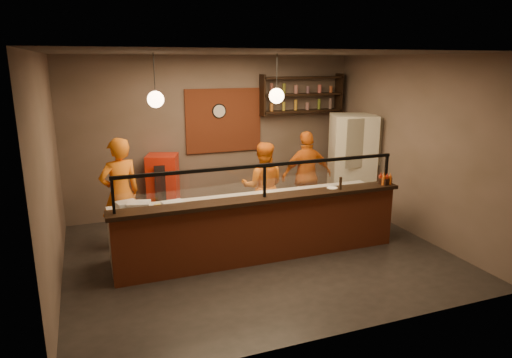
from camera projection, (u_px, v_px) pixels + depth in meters
name	position (u px, v px, depth m)	size (l,w,h in m)	color
floor	(257.00, 253.00, 7.55)	(6.00, 6.00, 0.00)	black
ceiling	(258.00, 53.00, 6.75)	(6.00, 6.00, 0.00)	#3C342E
wall_back	(214.00, 135.00, 9.41)	(6.00, 6.00, 0.00)	#6A564E
wall_left	(49.00, 175.00, 6.12)	(5.00, 5.00, 0.00)	#6A564E
wall_right	(413.00, 147.00, 8.18)	(5.00, 5.00, 0.00)	#6A564E
wall_front	(341.00, 204.00, 4.88)	(6.00, 6.00, 0.00)	#6A564E
brick_patch	(224.00, 121.00, 9.38)	(1.60, 0.04, 1.30)	#983F21
service_counter	(264.00, 231.00, 7.15)	(4.60, 0.25, 1.00)	#983F21
counter_ledge	(264.00, 199.00, 7.02)	(4.70, 0.37, 0.06)	black
worktop_cabinet	(253.00, 225.00, 7.62)	(4.60, 0.75, 0.85)	gray
worktop	(253.00, 199.00, 7.51)	(4.60, 0.75, 0.05)	silver
sneeze_guard	(265.00, 177.00, 6.93)	(4.50, 0.05, 0.52)	white
wall_shelving	(302.00, 94.00, 9.70)	(1.84, 0.28, 0.85)	black
wall_clock	(219.00, 111.00, 9.28)	(0.30, 0.30, 0.04)	black
pendant_left	(156.00, 99.00, 6.57)	(0.24, 0.24, 0.77)	black
pendant_right	(277.00, 96.00, 7.23)	(0.24, 0.24, 0.77)	black
cook_left	(120.00, 194.00, 7.59)	(0.69, 0.45, 1.89)	orange
cook_mid	(263.00, 186.00, 8.45)	(0.81, 0.63, 1.66)	orange
cook_right	(307.00, 176.00, 8.99)	(1.04, 0.43, 1.78)	#D56214
fridge	(352.00, 164.00, 9.40)	(0.85, 0.80, 2.05)	beige
red_cooler	(164.00, 188.00, 8.93)	(0.57, 0.53, 1.34)	red
pizza_dough	(272.00, 194.00, 7.69)	(0.48, 0.48, 0.01)	beige
prep_tub_a	(139.00, 207.00, 6.76)	(0.33, 0.26, 0.16)	silver
prep_tub_b	(127.00, 206.00, 6.83)	(0.30, 0.24, 0.15)	silver
prep_tub_c	(174.00, 207.00, 6.80)	(0.31, 0.25, 0.16)	white
rolling_pin	(166.00, 204.00, 7.07)	(0.06, 0.06, 0.36)	gold
condiment_caddy	(385.00, 181.00, 7.73)	(0.19, 0.15, 0.11)	black
pepper_mill	(341.00, 183.00, 7.39)	(0.05, 0.05, 0.21)	black
small_plate	(332.00, 188.00, 7.49)	(0.18, 0.18, 0.01)	white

